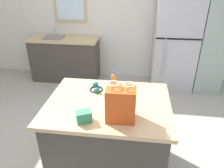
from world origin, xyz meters
The scene contains 10 objects.
ground centered at (0.00, 0.00, 0.00)m, with size 6.85×6.85×0.00m, color #ADA89E.
back_wall centered at (-0.01, 2.29, 1.27)m, with size 5.71×0.13×2.53m.
kitchen_island centered at (0.25, -0.35, 0.46)m, with size 1.25×0.97×0.91m.
refrigerator centered at (1.20, 1.88, 0.86)m, with size 0.78×0.69×1.72m.
tall_cabinet centered at (1.85, 1.89, 1.09)m, with size 0.48×0.62×2.18m.
sink_counter centered at (-1.01, 1.93, 0.46)m, with size 1.41×0.59×1.09m.
shopping_bag centered at (0.40, -0.61, 1.07)m, with size 0.26×0.19×0.36m.
small_box centered at (0.08, -0.69, 0.97)m, with size 0.13×0.09×0.10m, color #388E66.
bottle centered at (0.26, -0.02, 1.00)m, with size 0.06×0.06×0.20m.
ear_defenders centered at (0.08, -0.12, 0.94)m, with size 0.19×0.19×0.06m.
Camera 1 is at (0.52, -2.14, 2.07)m, focal length 34.00 mm.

